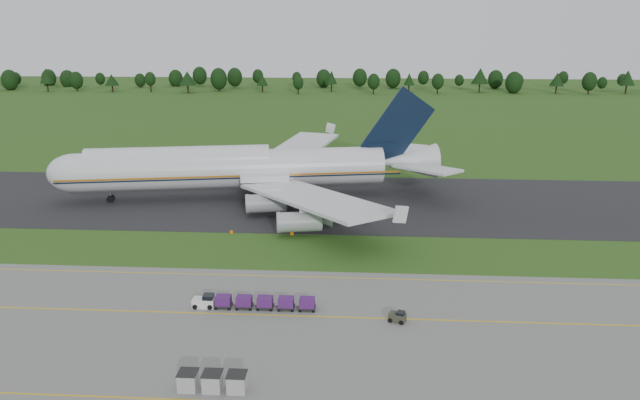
# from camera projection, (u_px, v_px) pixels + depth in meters

# --- Properties ---
(ground) EXTENTS (600.00, 600.00, 0.00)m
(ground) POSITION_uv_depth(u_px,v_px,m) (322.00, 252.00, 96.77)
(ground) COLOR #294E17
(ground) RESTS_ON ground
(apron) EXTENTS (300.00, 52.00, 0.06)m
(apron) POSITION_uv_depth(u_px,v_px,m) (302.00, 370.00, 64.17)
(apron) COLOR slate
(apron) RESTS_ON ground
(taxiway) EXTENTS (300.00, 40.00, 0.08)m
(taxiway) POSITION_uv_depth(u_px,v_px,m) (331.00, 201.00, 123.59)
(taxiway) COLOR black
(taxiway) RESTS_ON ground
(apron_markings) EXTENTS (300.00, 30.20, 0.01)m
(apron_markings) POSITION_uv_depth(u_px,v_px,m) (308.00, 336.00, 70.89)
(apron_markings) COLOR #E2B50D
(apron_markings) RESTS_ON apron
(tree_line) EXTENTS (526.32, 21.12, 11.99)m
(tree_line) POSITION_uv_depth(u_px,v_px,m) (378.00, 80.00, 304.41)
(tree_line) COLOR black
(tree_line) RESTS_ON ground
(aircraft) EXTENTS (78.75, 75.21, 22.03)m
(aircraft) POSITION_uv_depth(u_px,v_px,m) (239.00, 167.00, 124.54)
(aircraft) COLOR silver
(aircraft) RESTS_ON ground
(baggage_train) EXTENTS (15.42, 1.64, 1.57)m
(baggage_train) POSITION_uv_depth(u_px,v_px,m) (252.00, 302.00, 77.56)
(baggage_train) COLOR silver
(baggage_train) RESTS_ON apron
(utility_cart) EXTENTS (2.24, 1.80, 1.07)m
(utility_cart) POSITION_uv_depth(u_px,v_px,m) (397.00, 318.00, 74.22)
(utility_cart) COLOR #333726
(utility_cart) RESTS_ON apron
(uld_row) EXTENTS (6.69, 1.89, 1.87)m
(uld_row) POSITION_uv_depth(u_px,v_px,m) (213.00, 381.00, 60.41)
(uld_row) COLOR #A2A2A2
(uld_row) RESTS_ON apron
(edge_markers) EXTENTS (10.73, 0.30, 0.60)m
(edge_markers) POSITION_uv_depth(u_px,v_px,m) (262.00, 233.00, 104.53)
(edge_markers) COLOR orange
(edge_markers) RESTS_ON ground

